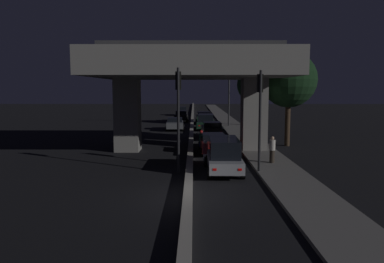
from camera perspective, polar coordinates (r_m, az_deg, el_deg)
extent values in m
plane|color=black|center=(15.81, -0.60, -10.01)|extent=(200.00, 200.00, 0.00)
cube|color=gray|center=(50.34, 0.03, 1.55)|extent=(0.37, 126.00, 0.35)
cube|color=#5B5956|center=(43.63, 6.43, 0.61)|extent=(2.58, 126.00, 0.14)
cube|color=gray|center=(27.55, -9.79, 2.55)|extent=(1.74, 1.76, 5.30)
cube|color=gray|center=(27.47, 9.40, 2.54)|extent=(1.74, 1.76, 5.30)
cube|color=gray|center=(27.11, -0.21, 9.99)|extent=(13.56, 11.20, 1.72)
cube|color=#333335|center=(27.23, -0.21, 12.74)|extent=(13.56, 0.40, 0.90)
cylinder|color=black|center=(19.72, -2.11, 1.57)|extent=(0.14, 0.14, 5.60)
cube|color=black|center=(19.83, -2.11, 7.75)|extent=(0.30, 0.28, 0.95)
sphere|color=red|center=(19.99, -2.09, 8.59)|extent=(0.18, 0.18, 0.18)
sphere|color=black|center=(19.98, -2.09, 7.74)|extent=(0.18, 0.18, 0.18)
sphere|color=black|center=(19.98, -2.09, 6.88)|extent=(0.18, 0.18, 0.18)
cylinder|color=black|center=(20.01, 10.29, 1.35)|extent=(0.14, 0.14, 5.47)
cube|color=black|center=(20.11, 10.32, 7.25)|extent=(0.30, 0.28, 0.95)
sphere|color=red|center=(20.27, 10.27, 8.08)|extent=(0.18, 0.18, 0.18)
sphere|color=black|center=(20.26, 10.25, 7.25)|extent=(0.18, 0.18, 0.18)
sphere|color=black|center=(20.26, 10.23, 6.41)|extent=(0.18, 0.18, 0.18)
cylinder|color=#2D2D30|center=(44.73, 5.66, 6.36)|extent=(0.18, 0.18, 8.87)
cylinder|color=#2D2D30|center=(44.85, 4.33, 11.86)|extent=(2.14, 0.10, 0.10)
ellipsoid|color=#F2B759|center=(44.78, 2.94, 11.75)|extent=(0.56, 0.32, 0.24)
cube|color=gray|center=(20.34, 4.88, -4.50)|extent=(1.77, 4.59, 0.58)
cube|color=black|center=(20.32, 4.88, -2.36)|extent=(1.55, 3.30, 0.93)
cylinder|color=black|center=(21.83, 2.37, -4.50)|extent=(0.21, 0.67, 0.67)
cylinder|color=black|center=(21.94, 6.81, -4.48)|extent=(0.21, 0.67, 0.67)
cylinder|color=black|center=(18.88, 2.62, -6.24)|extent=(0.21, 0.67, 0.67)
cylinder|color=black|center=(19.01, 7.76, -6.20)|extent=(0.21, 0.67, 0.67)
cube|color=red|center=(18.05, 3.47, -5.80)|extent=(0.18, 0.03, 0.11)
cube|color=red|center=(18.15, 7.32, -5.78)|extent=(0.18, 0.03, 0.11)
cube|color=#591414|center=(26.55, 3.20, -1.91)|extent=(1.90, 4.61, 0.66)
cube|color=black|center=(26.37, 3.23, -0.78)|extent=(1.60, 1.87, 0.43)
cylinder|color=black|center=(28.03, 1.20, -2.14)|extent=(0.22, 0.60, 0.59)
cylinder|color=black|center=(28.16, 4.67, -2.12)|extent=(0.22, 0.60, 0.59)
cylinder|color=black|center=(25.07, 1.54, -3.16)|extent=(0.22, 0.60, 0.59)
cylinder|color=black|center=(25.22, 5.42, -3.13)|extent=(0.22, 0.60, 0.59)
cube|color=red|center=(24.25, 2.21, -2.63)|extent=(0.18, 0.04, 0.11)
cube|color=red|center=(24.36, 5.09, -2.60)|extent=(0.18, 0.04, 0.11)
cube|color=black|center=(35.04, 3.03, 0.21)|extent=(1.99, 4.12, 0.68)
cube|color=black|center=(34.78, 3.07, 1.09)|extent=(1.68, 2.01, 0.44)
cylinder|color=black|center=(36.33, 1.44, -0.09)|extent=(0.23, 0.69, 0.68)
cylinder|color=black|center=(36.49, 4.23, -0.08)|extent=(0.23, 0.69, 0.68)
cylinder|color=black|center=(33.69, 1.72, -0.61)|extent=(0.23, 0.69, 0.68)
cylinder|color=black|center=(33.85, 4.73, -0.59)|extent=(0.23, 0.69, 0.68)
cube|color=red|center=(32.97, 2.24, -0.11)|extent=(0.18, 0.04, 0.11)
cube|color=red|center=(33.09, 4.45, -0.11)|extent=(0.18, 0.04, 0.11)
cube|color=black|center=(41.83, 2.10, 1.16)|extent=(2.07, 4.73, 0.65)
cube|color=black|center=(41.77, 2.10, 2.13)|extent=(1.77, 2.86, 0.77)
cylinder|color=black|center=(43.41, 0.92, 0.93)|extent=(0.23, 0.61, 0.60)
cylinder|color=black|center=(43.39, 3.33, 0.91)|extent=(0.23, 0.61, 0.60)
cylinder|color=black|center=(40.35, 0.77, 0.51)|extent=(0.23, 0.61, 0.60)
cylinder|color=black|center=(40.33, 3.36, 0.49)|extent=(0.23, 0.61, 0.60)
cube|color=red|center=(39.51, 1.10, 0.90)|extent=(0.18, 0.04, 0.11)
cube|color=red|center=(39.49, 3.00, 0.89)|extent=(0.18, 0.04, 0.11)
cube|color=black|center=(48.87, 1.81, 1.99)|extent=(2.01, 4.67, 0.78)
cube|color=black|center=(48.59, 1.82, 2.72)|extent=(1.72, 2.26, 0.50)
cylinder|color=black|center=(50.37, 0.66, 1.68)|extent=(0.22, 0.59, 0.58)
cylinder|color=black|center=(50.47, 2.76, 1.68)|extent=(0.22, 0.59, 0.58)
cylinder|color=black|center=(47.34, 0.79, 1.37)|extent=(0.22, 0.59, 0.58)
cylinder|color=black|center=(47.44, 3.02, 1.38)|extent=(0.22, 0.59, 0.58)
cube|color=red|center=(46.52, 1.15, 1.81)|extent=(0.18, 0.03, 0.11)
cube|color=red|center=(46.60, 2.77, 1.81)|extent=(0.18, 0.03, 0.11)
cube|color=#515459|center=(41.30, -2.61, 1.07)|extent=(1.94, 4.10, 0.62)
cube|color=black|center=(41.35, -2.61, 1.81)|extent=(1.63, 1.67, 0.44)
cylinder|color=black|center=(40.00, -1.38, 0.45)|extent=(0.22, 0.60, 0.60)
cylinder|color=black|center=(40.03, -3.88, 0.44)|extent=(0.22, 0.60, 0.60)
cylinder|color=black|center=(42.65, -1.41, 0.82)|extent=(0.22, 0.60, 0.60)
cylinder|color=black|center=(42.67, -3.75, 0.81)|extent=(0.22, 0.60, 0.60)
cube|color=white|center=(43.32, -1.74, 1.20)|extent=(0.18, 0.04, 0.11)
cube|color=white|center=(43.34, -3.40, 1.19)|extent=(0.18, 0.04, 0.11)
cube|color=black|center=(52.21, -1.64, 2.29)|extent=(1.79, 4.56, 0.72)
cube|color=black|center=(52.28, -1.64, 2.94)|extent=(1.51, 1.84, 0.45)
cylinder|color=black|center=(50.71, -0.82, 1.76)|extent=(0.22, 0.68, 0.67)
cylinder|color=black|center=(50.81, -2.66, 1.77)|extent=(0.22, 0.68, 0.67)
cylinder|color=black|center=(53.68, -0.68, 2.02)|extent=(0.22, 0.68, 0.67)
cylinder|color=black|center=(53.77, -2.41, 2.03)|extent=(0.22, 0.68, 0.67)
cube|color=white|center=(54.44, -0.88, 2.35)|extent=(0.18, 0.03, 0.11)
cube|color=white|center=(54.51, -2.11, 2.35)|extent=(0.18, 0.03, 0.11)
cube|color=black|center=(64.66, -1.60, 3.05)|extent=(1.87, 3.97, 0.65)
cube|color=black|center=(64.73, -1.60, 3.57)|extent=(1.59, 1.61, 0.51)
cylinder|color=black|center=(63.39, -0.82, 2.69)|extent=(0.22, 0.65, 0.64)
cylinder|color=black|center=(63.40, -2.38, 2.68)|extent=(0.22, 0.65, 0.64)
cylinder|color=black|center=(65.98, -0.84, 2.84)|extent=(0.22, 0.65, 0.64)
cylinder|color=black|center=(65.98, -2.34, 2.83)|extent=(0.22, 0.65, 0.64)
cube|color=white|center=(66.64, -1.06, 3.07)|extent=(0.18, 0.04, 0.11)
cube|color=white|center=(66.64, -2.12, 3.06)|extent=(0.18, 0.04, 0.11)
cylinder|color=black|center=(22.82, 2.02, -4.10)|extent=(0.10, 0.60, 0.60)
cylinder|color=black|center=(21.68, 2.02, -4.67)|extent=(0.12, 0.60, 0.60)
cube|color=silver|center=(22.21, 2.02, -3.82)|extent=(0.27, 0.89, 0.32)
cylinder|color=maroon|center=(22.13, 2.03, -2.65)|extent=(0.33, 0.33, 0.60)
sphere|color=silver|center=(22.07, 2.03, -1.58)|extent=(0.24, 0.24, 0.24)
cube|color=red|center=(21.59, 2.02, -4.12)|extent=(0.08, 0.03, 0.08)
cylinder|color=black|center=(28.13, 1.46, -2.13)|extent=(0.11, 0.58, 0.57)
cylinder|color=black|center=(26.93, 1.36, -2.51)|extent=(0.13, 0.58, 0.57)
cube|color=navy|center=(27.50, 1.41, -1.86)|extent=(0.29, 0.93, 0.32)
cylinder|color=#26593F|center=(27.43, 1.42, -0.92)|extent=(0.34, 0.34, 0.59)
sphere|color=#B21919|center=(27.38, 1.42, -0.05)|extent=(0.24, 0.24, 0.24)
cube|color=red|center=(26.85, 1.36, -2.06)|extent=(0.08, 0.03, 0.08)
cylinder|color=#2D261E|center=(22.71, 12.10, -3.74)|extent=(0.30, 0.30, 0.75)
cylinder|color=beige|center=(22.60, 12.14, -2.03)|extent=(0.35, 0.35, 0.62)
sphere|color=tan|center=(22.55, 12.16, -0.99)|extent=(0.20, 0.20, 0.20)
cylinder|color=#38281C|center=(30.53, 14.35, 1.21)|extent=(0.41, 0.41, 3.60)
sphere|color=black|center=(30.42, 14.53, 7.67)|extent=(4.36, 4.36, 4.36)
cylinder|color=#38281C|center=(45.88, 9.48, 2.89)|extent=(0.40, 0.40, 3.40)
sphere|color=black|center=(45.80, 9.56, 7.03)|extent=(4.30, 4.30, 4.30)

